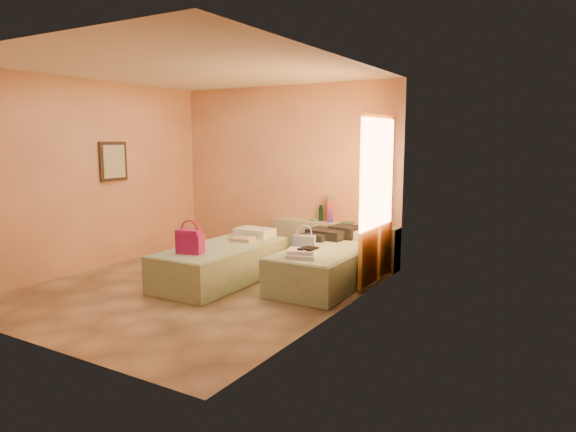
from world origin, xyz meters
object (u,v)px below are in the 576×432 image
object	(u,v)px
headboard_ledge	(334,244)
bed_right	(330,266)
blue_handbag	(304,242)
towel_stack	(302,254)
water_bottle	(321,213)
green_book	(348,223)
bed_left	(222,263)
magenta_handbag	(190,241)
flower_vase	(373,218)

from	to	relation	value
headboard_ledge	bed_right	distance (m)	1.14
blue_handbag	towel_stack	world-z (taller)	blue_handbag
water_bottle	green_book	xyz separation A→B (m)	(0.50, -0.08, -0.11)
bed_right	towel_stack	world-z (taller)	towel_stack
bed_left	blue_handbag	world-z (taller)	blue_handbag
blue_handbag	bed_right	bearing A→B (deg)	29.52
water_bottle	magenta_handbag	xyz separation A→B (m)	(-0.67, -2.33, -0.12)
green_book	towel_stack	world-z (taller)	green_book
flower_vase	magenta_handbag	size ratio (longest dim) A/B	0.86
bed_left	bed_right	size ratio (longest dim) A/B	1.00
bed_left	flower_vase	distance (m)	2.31
towel_stack	bed_right	bearing A→B (deg)	87.50
green_book	towel_stack	distance (m)	1.76
headboard_ledge	towel_stack	distance (m)	1.82
green_book	headboard_ledge	bearing A→B (deg)	161.90
headboard_ledge	bed_left	size ratio (longest dim) A/B	1.02
bed_left	towel_stack	world-z (taller)	towel_stack
bed_left	towel_stack	bearing A→B (deg)	-3.45
headboard_ledge	magenta_handbag	world-z (taller)	magenta_handbag
green_book	blue_handbag	xyz separation A→B (m)	(-0.03, -1.32, -0.07)
blue_handbag	towel_stack	size ratio (longest dim) A/B	0.83
green_book	blue_handbag	size ratio (longest dim) A/B	0.70
bed_right	green_book	bearing A→B (deg)	101.03
bed_right	magenta_handbag	xyz separation A→B (m)	(-1.38, -1.21, 0.40)
water_bottle	blue_handbag	xyz separation A→B (m)	(0.47, -1.40, -0.18)
green_book	blue_handbag	world-z (taller)	blue_handbag
water_bottle	blue_handbag	distance (m)	1.49
water_bottle	flower_vase	distance (m)	0.95
headboard_ledge	blue_handbag	distance (m)	1.37
headboard_ledge	bed_right	world-z (taller)	headboard_ledge
bed_left	water_bottle	world-z (taller)	water_bottle
bed_right	magenta_handbag	size ratio (longest dim) A/B	6.12
bed_left	water_bottle	bearing A→B (deg)	70.35
headboard_ledge	water_bottle	world-z (taller)	water_bottle
headboard_ledge	towel_stack	size ratio (longest dim) A/B	5.86
bed_left	water_bottle	xyz separation A→B (m)	(0.62, 1.76, 0.52)
bed_right	blue_handbag	xyz separation A→B (m)	(-0.24, -0.28, 0.34)
bed_right	flower_vase	size ratio (longest dim) A/B	7.13
headboard_ledge	water_bottle	bearing A→B (deg)	165.20
magenta_handbag	blue_handbag	xyz separation A→B (m)	(1.14, 0.94, -0.06)
headboard_ledge	bed_left	distance (m)	1.91
water_bottle	blue_handbag	world-z (taller)	water_bottle
headboard_ledge	magenta_handbag	xyz separation A→B (m)	(-0.94, -2.26, 0.33)
bed_right	towel_stack	size ratio (longest dim) A/B	5.71
water_bottle	towel_stack	size ratio (longest dim) A/B	0.71
bed_left	green_book	bearing A→B (deg)	55.93
flower_vase	towel_stack	size ratio (longest dim) A/B	0.80
magenta_handbag	towel_stack	distance (m)	1.44
green_book	bed_left	bearing A→B (deg)	-139.29
bed_left	magenta_handbag	size ratio (longest dim) A/B	6.12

